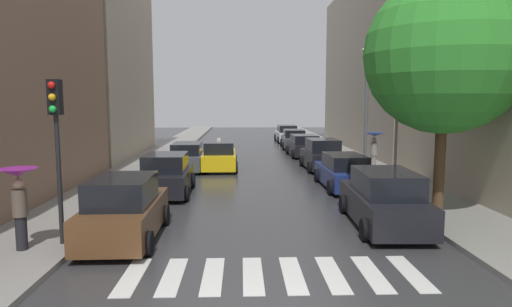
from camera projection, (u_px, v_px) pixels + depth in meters
name	position (u px, v px, depth m)	size (l,w,h in m)	color
ground_plane	(251.00, 157.00, 31.21)	(28.00, 72.00, 0.04)	#343436
sidewalk_left	(158.00, 156.00, 30.98)	(3.00, 72.00, 0.15)	gray
sidewalk_right	(343.00, 156.00, 31.42)	(3.00, 72.00, 0.15)	gray
crosswalk_stripes	(273.00, 275.00, 10.02)	(6.75, 2.20, 0.01)	silver
building_left_mid	(91.00, 53.00, 30.48)	(6.00, 12.77, 14.37)	#B2A38C
building_right_mid	(388.00, 66.00, 35.21)	(6.00, 20.81, 13.29)	#9E9384
parked_car_left_nearest	(124.00, 211.00, 12.49)	(2.07, 4.32, 1.82)	brown
parked_car_left_second	(166.00, 176.00, 18.59)	(2.16, 4.19, 1.74)	black
parked_car_left_third	(187.00, 157.00, 25.33)	(2.02, 4.50, 1.57)	#474C51
parked_car_right_nearest	(384.00, 200.00, 13.85)	(2.22, 4.81, 1.78)	black
parked_car_right_second	(344.00, 172.00, 19.97)	(2.08, 4.57, 1.55)	navy
parked_car_right_third	(322.00, 155.00, 25.37)	(2.18, 4.08, 1.78)	black
parked_car_right_fourth	(304.00, 146.00, 31.53)	(2.29, 4.26, 1.55)	black
parked_car_right_fifth	(294.00, 139.00, 37.12)	(2.17, 4.46, 1.57)	#474C51
parked_car_right_sixth	(287.00, 134.00, 42.86)	(2.16, 4.61, 1.63)	silver
taxi_midroad	(219.00, 156.00, 25.54)	(2.17, 4.56, 1.81)	yellow
pedestrian_foreground	(19.00, 192.00, 11.12)	(0.96, 0.96, 2.09)	black
pedestrian_near_tree	(374.00, 142.00, 23.73)	(1.12, 1.12, 2.09)	gray
street_tree_right	(445.00, 55.00, 14.52)	(5.23, 5.23, 7.89)	#513823
traffic_light_left_corner	(56.00, 125.00, 11.40)	(0.30, 0.42, 4.30)	black
lamp_post_right	(366.00, 102.00, 22.12)	(0.60, 0.28, 6.38)	#595B60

